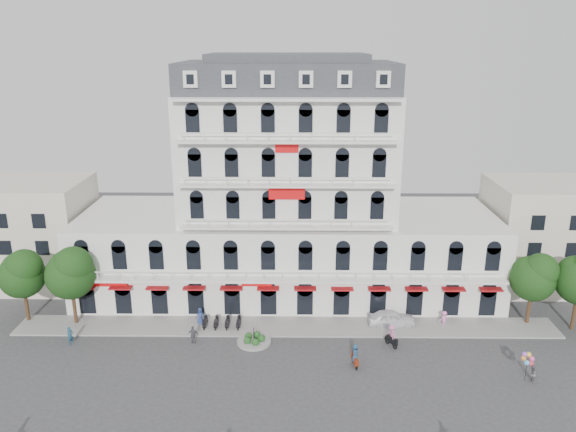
{
  "coord_description": "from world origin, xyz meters",
  "views": [
    {
      "loc": [
        0.69,
        -40.47,
        27.05
      ],
      "look_at": [
        0.14,
        10.0,
        11.2
      ],
      "focal_mm": 35.0,
      "sensor_mm": 36.0,
      "label": 1
    }
  ],
  "objects_px": {
    "parked_car": "(391,318)",
    "rider_center": "(392,335)",
    "rider_east": "(355,355)",
    "balloon_vendor": "(530,367)"
  },
  "relations": [
    {
      "from": "rider_east",
      "to": "rider_center",
      "type": "relative_size",
      "value": 0.99
    },
    {
      "from": "rider_center",
      "to": "rider_east",
      "type": "bearing_deg",
      "value": -77.07
    },
    {
      "from": "balloon_vendor",
      "to": "parked_car",
      "type": "bearing_deg",
      "value": 136.24
    },
    {
      "from": "parked_car",
      "to": "rider_east",
      "type": "bearing_deg",
      "value": 147.47
    },
    {
      "from": "rider_east",
      "to": "balloon_vendor",
      "type": "bearing_deg",
      "value": -107.02
    },
    {
      "from": "parked_car",
      "to": "balloon_vendor",
      "type": "distance_m",
      "value": 13.62
    },
    {
      "from": "rider_east",
      "to": "rider_center",
      "type": "xyz_separation_m",
      "value": [
        3.7,
        3.38,
        0.07
      ]
    },
    {
      "from": "parked_car",
      "to": "rider_center",
      "type": "bearing_deg",
      "value": 168.65
    },
    {
      "from": "parked_car",
      "to": "rider_east",
      "type": "height_order",
      "value": "rider_east"
    },
    {
      "from": "rider_east",
      "to": "rider_center",
      "type": "bearing_deg",
      "value": -56.34
    }
  ]
}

